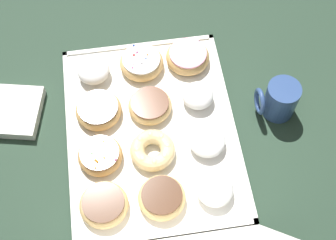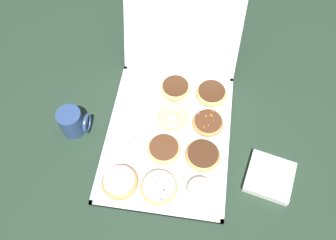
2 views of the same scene
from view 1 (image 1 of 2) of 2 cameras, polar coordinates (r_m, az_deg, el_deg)
ground_plane at (r=1.23m, az=-1.98°, el=-1.41°), size 3.00×3.00×0.00m
donut_box at (r=1.22m, az=-1.99°, el=-1.29°), size 0.43×0.55×0.01m
pink_frosted_donut_0 at (r=1.32m, az=2.36°, el=7.55°), size 0.12×0.12×0.04m
sprinkle_donut_1 at (r=1.31m, az=-3.24°, el=6.85°), size 0.12×0.12×0.04m
powdered_filled_donut_2 at (r=1.30m, az=-8.86°, el=5.82°), size 0.09×0.09×0.05m
powdered_filled_donut_3 at (r=1.24m, az=3.57°, el=2.91°), size 0.08×0.08×0.05m
chocolate_frosted_donut_4 at (r=1.23m, az=-2.16°, el=1.75°), size 0.11×0.11×0.03m
chocolate_frosted_donut_5 at (r=1.24m, az=-8.27°, el=1.21°), size 0.12×0.12×0.04m
powdered_filled_donut_6 at (r=1.18m, az=4.68°, el=-2.51°), size 0.09×0.09×0.04m
cruller_donut_7 at (r=1.17m, az=-1.85°, el=-3.60°), size 0.11×0.11×0.04m
sprinkle_donut_8 at (r=1.18m, az=-8.08°, el=-4.19°), size 0.11×0.11×0.04m
powdered_filled_donut_9 at (r=1.13m, az=5.59°, el=-8.23°), size 0.09×0.09×0.05m
chocolate_frosted_donut_10 at (r=1.12m, az=-0.99°, el=-9.25°), size 0.11×0.11×0.04m
chocolate_frosted_donut_11 at (r=1.13m, az=-7.64°, el=-9.95°), size 0.11×0.11×0.04m
coffee_mug at (r=1.24m, az=13.14°, el=2.42°), size 0.10×0.08×0.10m
napkin_stack at (r=1.30m, az=-18.12°, el=0.99°), size 0.17×0.17×0.03m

